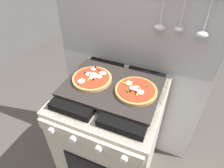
% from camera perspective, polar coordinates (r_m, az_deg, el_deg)
% --- Properties ---
extents(ground_plane, '(4.00, 4.00, 0.00)m').
position_cam_1_polar(ground_plane, '(1.83, -0.00, -22.90)').
color(ground_plane, '#4C4742').
extents(kitchen_backsplash, '(1.10, 0.09, 1.55)m').
position_cam_1_polar(kitchen_backsplash, '(1.43, 5.33, 3.52)').
color(kitchen_backsplash, silver).
rests_on(kitchen_backsplash, ground_plane).
extents(stove, '(0.60, 0.64, 0.90)m').
position_cam_1_polar(stove, '(1.45, -0.03, -14.70)').
color(stove, beige).
rests_on(stove, ground_plane).
extents(baking_tray, '(0.54, 0.38, 0.02)m').
position_cam_1_polar(baking_tray, '(1.11, -0.00, -0.71)').
color(baking_tray, '#2D2826').
rests_on(baking_tray, stove).
extents(pizza_left, '(0.23, 0.23, 0.03)m').
position_cam_1_polar(pizza_left, '(1.15, -5.69, 1.82)').
color(pizza_left, tan).
rests_on(pizza_left, baking_tray).
extents(pizza_right, '(0.23, 0.23, 0.03)m').
position_cam_1_polar(pizza_right, '(1.06, 6.97, -1.89)').
color(pizza_right, tan).
rests_on(pizza_right, baking_tray).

